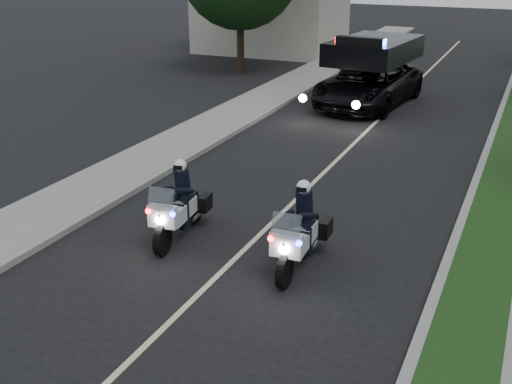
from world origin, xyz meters
TOP-DOWN VIEW (x-y plane):
  - ground at (0.00, 0.00)m, footprint 120.00×120.00m
  - curb_right at (4.10, 10.00)m, footprint 0.20×60.00m
  - grass_verge at (4.80, 10.00)m, footprint 1.20×60.00m
  - curb_left at (-4.10, 10.00)m, footprint 0.20×60.00m
  - sidewalk_left at (-5.20, 10.00)m, footprint 2.00×60.00m
  - lane_marking at (0.00, 10.00)m, footprint 0.12×50.00m
  - police_moto_left at (-1.58, 0.62)m, footprint 0.98×2.19m
  - police_moto_right at (1.34, 0.41)m, footprint 0.84×2.18m
  - police_suv at (-0.99, 14.64)m, footprint 3.56×6.58m
  - bicycle at (-2.52, 16.29)m, footprint 0.79×1.79m
  - cyclist at (-2.52, 16.29)m, footprint 0.63×0.44m
  - tree_left_near at (-8.70, 18.87)m, footprint 6.31×6.31m
  - tree_left_far at (-9.83, 28.92)m, footprint 7.91×7.91m

SIDE VIEW (x-z plane):
  - ground at x=0.00m, z-range 0.00..0.00m
  - police_moto_left at x=-1.58m, z-range -0.90..0.90m
  - police_moto_right at x=1.34m, z-range -0.91..0.91m
  - police_suv at x=-0.99m, z-range -1.53..1.53m
  - bicycle at x=-2.52m, z-range -0.45..0.45m
  - cyclist at x=-2.52m, z-range -0.83..0.83m
  - tree_left_near at x=-8.70m, z-range -4.90..4.90m
  - tree_left_far at x=-9.83m, z-range -5.05..5.05m
  - lane_marking at x=0.00m, z-range 0.00..0.01m
  - curb_right at x=4.10m, z-range 0.00..0.15m
  - curb_left at x=-4.10m, z-range 0.00..0.15m
  - grass_verge at x=4.80m, z-range 0.00..0.16m
  - sidewalk_left at x=-5.20m, z-range 0.00..0.16m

